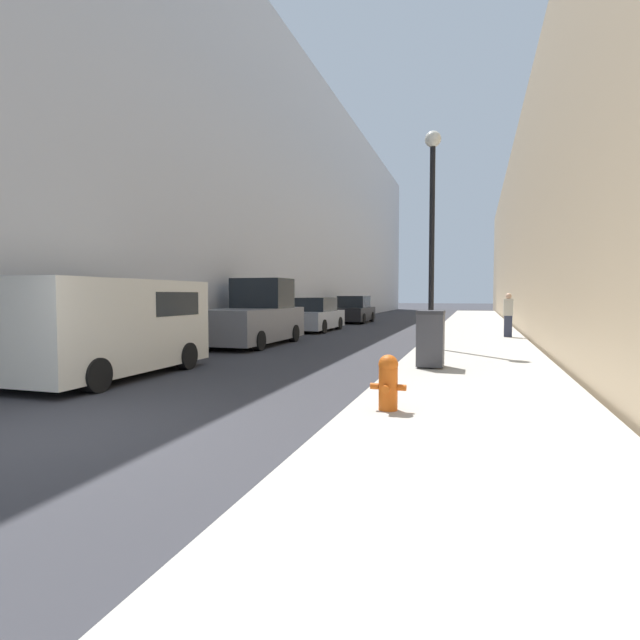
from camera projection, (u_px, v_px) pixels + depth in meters
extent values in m
plane|color=#333338|center=(44.00, 436.00, 6.25)|extent=(200.00, 200.00, 0.00)
cube|color=#ADA89E|center=(476.00, 333.00, 21.86)|extent=(3.60, 60.00, 0.14)
cube|color=#BCBCC1|center=(244.00, 211.00, 33.59)|extent=(12.00, 60.00, 14.87)
cube|color=tan|center=(631.00, 231.00, 26.87)|extent=(12.00, 60.00, 10.46)
cylinder|color=#D15614|center=(388.00, 389.00, 7.05)|extent=(0.27, 0.27, 0.60)
sphere|color=#D15614|center=(388.00, 365.00, 7.03)|extent=(0.28, 0.28, 0.28)
cylinder|color=#D15614|center=(388.00, 359.00, 7.03)|extent=(0.08, 0.08, 0.06)
cylinder|color=#D15614|center=(386.00, 389.00, 6.86)|extent=(0.11, 0.12, 0.11)
cylinder|color=#D15614|center=(375.00, 386.00, 7.11)|extent=(0.12, 0.09, 0.09)
cylinder|color=#D15614|center=(402.00, 388.00, 6.99)|extent=(0.12, 0.09, 0.09)
cube|color=#3D3D42|center=(431.00, 340.00, 11.21)|extent=(0.58, 0.67, 1.16)
cube|color=#2D2D31|center=(431.00, 312.00, 11.18)|extent=(0.60, 0.69, 0.08)
cylinder|color=black|center=(421.00, 361.00, 11.58)|extent=(0.05, 0.16, 0.16)
cylinder|color=black|center=(442.00, 362.00, 11.43)|extent=(0.05, 0.16, 0.16)
cylinder|color=black|center=(431.00, 344.00, 15.21)|extent=(0.31, 0.31, 0.25)
cylinder|color=black|center=(432.00, 248.00, 15.06)|extent=(0.16, 0.16, 6.09)
sphere|color=silver|center=(433.00, 139.00, 14.90)|extent=(0.48, 0.48, 0.48)
cube|color=beige|center=(109.00, 325.00, 10.67)|extent=(2.03, 4.79, 1.92)
cube|color=black|center=(141.00, 304.00, 11.67)|extent=(2.05, 1.68, 0.54)
cylinder|color=black|center=(120.00, 353.00, 12.41)|extent=(0.24, 0.64, 0.64)
cylinder|color=black|center=(186.00, 356.00, 11.84)|extent=(0.24, 0.64, 0.64)
cylinder|color=black|center=(15.00, 370.00, 9.57)|extent=(0.24, 0.64, 0.64)
cylinder|color=black|center=(95.00, 375.00, 9.01)|extent=(0.24, 0.64, 0.64)
cube|color=slate|center=(252.00, 324.00, 17.53)|extent=(2.07, 5.13, 1.12)
cube|color=black|center=(263.00, 293.00, 18.33)|extent=(1.90, 1.64, 1.07)
cylinder|color=black|center=(247.00, 332.00, 19.35)|extent=(0.24, 0.64, 0.64)
cylinder|color=black|center=(294.00, 333.00, 18.78)|extent=(0.24, 0.64, 0.64)
cylinder|color=black|center=(205.00, 339.00, 16.32)|extent=(0.24, 0.64, 0.64)
cylinder|color=black|center=(259.00, 341.00, 15.75)|extent=(0.24, 0.64, 0.64)
cube|color=#A3A8B2|center=(316.00, 319.00, 24.31)|extent=(1.72, 4.65, 0.82)
cube|color=#1E2328|center=(316.00, 304.00, 24.27)|extent=(1.51, 2.42, 0.65)
cylinder|color=black|center=(310.00, 323.00, 25.88)|extent=(0.24, 0.64, 0.64)
cylinder|color=black|center=(339.00, 323.00, 25.41)|extent=(0.24, 0.64, 0.64)
cylinder|color=black|center=(291.00, 326.00, 23.23)|extent=(0.24, 0.64, 0.64)
cylinder|color=black|center=(323.00, 327.00, 22.76)|extent=(0.24, 0.64, 0.64)
cube|color=black|center=(354.00, 314.00, 31.55)|extent=(1.87, 4.41, 0.80)
cube|color=#1E2328|center=(354.00, 302.00, 31.51)|extent=(1.65, 2.29, 0.73)
cylinder|color=black|center=(346.00, 317.00, 33.08)|extent=(0.24, 0.64, 0.64)
cylinder|color=black|center=(372.00, 317.00, 32.57)|extent=(0.24, 0.64, 0.64)
cylinder|color=black|center=(335.00, 318.00, 30.56)|extent=(0.24, 0.64, 0.64)
cylinder|color=black|center=(363.00, 319.00, 30.04)|extent=(0.24, 0.64, 0.64)
cube|color=#2D3347|center=(508.00, 326.00, 19.19)|extent=(0.29, 0.20, 0.82)
cube|color=#B7B2A3|center=(508.00, 307.00, 19.15)|extent=(0.34, 0.20, 0.65)
sphere|color=tan|center=(509.00, 296.00, 19.13)|extent=(0.22, 0.22, 0.22)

